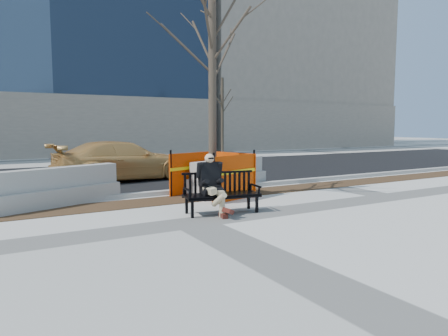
# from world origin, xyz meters

# --- Properties ---
(ground) EXTENTS (120.00, 120.00, 0.00)m
(ground) POSITION_xyz_m (0.00, 0.00, 0.00)
(ground) COLOR beige
(ground) RESTS_ON ground
(mulch_strip) EXTENTS (40.00, 1.20, 0.02)m
(mulch_strip) POSITION_xyz_m (0.00, 2.60, 0.00)
(mulch_strip) COLOR #47301C
(mulch_strip) RESTS_ON ground
(asphalt_street) EXTENTS (60.00, 10.40, 0.01)m
(asphalt_street) POSITION_xyz_m (0.00, 8.80, 0.00)
(asphalt_street) COLOR black
(asphalt_street) RESTS_ON ground
(curb) EXTENTS (60.00, 0.25, 0.12)m
(curb) POSITION_xyz_m (0.00, 3.55, 0.06)
(curb) COLOR #9E9B93
(curb) RESTS_ON ground
(building_right) EXTENTS (20.00, 12.00, 25.00)m
(building_right) POSITION_xyz_m (22.00, 26.00, 12.50)
(building_right) COLOR gray
(building_right) RESTS_ON ground
(bench) EXTENTS (1.87, 0.91, 0.95)m
(bench) POSITION_xyz_m (0.99, 0.49, 0.00)
(bench) COLOR black
(bench) RESTS_ON ground
(seated_man) EXTENTS (0.74, 1.07, 1.38)m
(seated_man) POSITION_xyz_m (0.75, 0.58, 0.00)
(seated_man) COLOR black
(seated_man) RESTS_ON ground
(tree_fence) EXTENTS (3.36, 3.36, 6.65)m
(tree_fence) POSITION_xyz_m (1.85, 2.54, 0.00)
(tree_fence) COLOR #F83D00
(tree_fence) RESTS_ON ground
(sedan) EXTENTS (5.19, 2.56, 1.45)m
(sedan) POSITION_xyz_m (0.62, 7.19, 0.00)
(sedan) COLOR tan
(sedan) RESTS_ON ground
(jersey_barrier_left) EXTENTS (3.43, 1.83, 0.98)m
(jersey_barrier_left) POSITION_xyz_m (-2.21, 3.32, 0.00)
(jersey_barrier_left) COLOR #99978F
(jersey_barrier_left) RESTS_ON ground
(jersey_barrier_right) EXTENTS (3.37, 1.94, 0.97)m
(jersey_barrier_right) POSITION_xyz_m (3.00, 3.56, 0.00)
(jersey_barrier_right) COLOR #A29F97
(jersey_barrier_right) RESTS_ON ground
(far_tree_right) EXTENTS (2.51, 2.51, 5.39)m
(far_tree_right) POSITION_xyz_m (9.18, 14.89, 0.00)
(far_tree_right) COLOR #42382B
(far_tree_right) RESTS_ON ground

